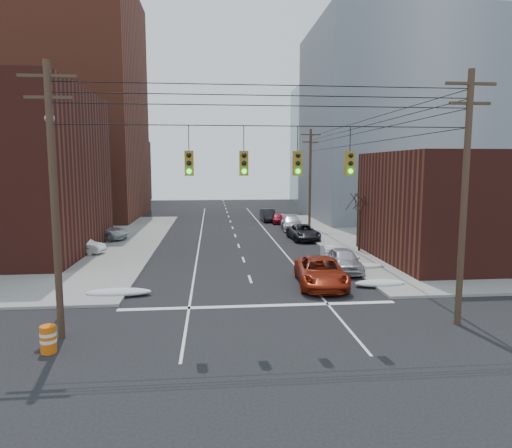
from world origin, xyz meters
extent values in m
plane|color=black|center=(0.00, 0.00, 0.00)|extent=(160.00, 160.00, 0.00)
cube|color=gray|center=(27.00, 27.00, 0.07)|extent=(40.00, 40.00, 0.15)
cube|color=brown|center=(-24.00, 48.00, 15.00)|extent=(24.00, 20.00, 30.00)
cube|color=#4E1D17|center=(-26.00, 74.00, 6.00)|extent=(22.00, 18.00, 12.00)
cube|color=gray|center=(22.00, 44.00, 12.50)|extent=(22.00, 20.00, 25.00)
cube|color=gray|center=(24.00, 70.00, 11.00)|extent=(20.00, 18.00, 22.00)
cube|color=#4E1D17|center=(18.00, 16.00, 4.00)|extent=(16.00, 12.00, 8.00)
cylinder|color=#473323|center=(-8.50, 3.00, 5.50)|extent=(0.28, 0.28, 11.00)
cube|color=#473323|center=(-8.50, 3.00, 10.40)|extent=(2.20, 0.12, 0.12)
cube|color=#473323|center=(-8.50, 3.00, 9.60)|extent=(1.80, 0.12, 0.12)
cylinder|color=#473323|center=(8.50, 3.00, 5.50)|extent=(0.28, 0.28, 11.00)
cube|color=#473323|center=(8.50, 3.00, 10.40)|extent=(2.20, 0.12, 0.12)
cube|color=#473323|center=(8.50, 3.00, 9.60)|extent=(1.80, 0.12, 0.12)
cylinder|color=#473323|center=(8.50, 34.00, 5.50)|extent=(0.28, 0.28, 11.00)
cube|color=#473323|center=(8.50, 34.00, 10.40)|extent=(2.20, 0.12, 0.12)
cube|color=#473323|center=(8.50, 34.00, 9.60)|extent=(1.80, 0.12, 0.12)
cylinder|color=black|center=(0.00, 3.00, 8.60)|extent=(17.00, 0.04, 0.04)
cylinder|color=black|center=(-3.20, 3.00, 8.10)|extent=(0.03, 0.03, 1.00)
cube|color=olive|center=(-3.20, 3.00, 7.10)|extent=(0.35, 0.30, 1.00)
sphere|color=black|center=(-3.20, 2.83, 7.42)|extent=(0.20, 0.20, 0.20)
sphere|color=black|center=(-3.20, 2.83, 7.10)|extent=(0.20, 0.20, 0.20)
sphere|color=#0CE526|center=(-3.20, 2.83, 6.78)|extent=(0.20, 0.20, 0.20)
cylinder|color=black|center=(-1.00, 3.00, 8.10)|extent=(0.03, 0.03, 1.00)
cube|color=olive|center=(-1.00, 3.00, 7.10)|extent=(0.35, 0.30, 1.00)
sphere|color=black|center=(-1.00, 2.83, 7.42)|extent=(0.20, 0.20, 0.20)
sphere|color=black|center=(-1.00, 2.83, 7.10)|extent=(0.20, 0.20, 0.20)
sphere|color=#0CE526|center=(-1.00, 2.83, 6.78)|extent=(0.20, 0.20, 0.20)
cylinder|color=black|center=(1.20, 3.00, 8.10)|extent=(0.03, 0.03, 1.00)
cube|color=olive|center=(1.20, 3.00, 7.10)|extent=(0.35, 0.30, 1.00)
sphere|color=black|center=(1.20, 2.83, 7.42)|extent=(0.20, 0.20, 0.20)
sphere|color=black|center=(1.20, 2.83, 7.10)|extent=(0.20, 0.20, 0.20)
sphere|color=#0CE526|center=(1.20, 2.83, 6.78)|extent=(0.20, 0.20, 0.20)
cylinder|color=black|center=(3.40, 3.00, 8.10)|extent=(0.03, 0.03, 1.00)
cube|color=olive|center=(3.40, 3.00, 7.10)|extent=(0.35, 0.30, 1.00)
sphere|color=black|center=(3.40, 2.83, 7.42)|extent=(0.20, 0.20, 0.20)
sphere|color=black|center=(3.40, 2.83, 7.10)|extent=(0.20, 0.20, 0.20)
sphere|color=#0CE526|center=(3.40, 2.83, 6.78)|extent=(0.20, 0.20, 0.20)
cylinder|color=gray|center=(-9.50, 6.00, 4.50)|extent=(0.18, 0.18, 9.00)
sphere|color=gray|center=(-9.50, 6.00, 9.10)|extent=(0.44, 0.44, 0.44)
cylinder|color=black|center=(9.60, 20.00, 1.75)|extent=(0.20, 0.20, 3.50)
cylinder|color=black|center=(9.98, 20.12, 4.07)|extent=(0.27, 0.82, 1.19)
cylinder|color=black|center=(9.82, 20.57, 4.16)|extent=(1.17, 0.54, 1.38)
cylinder|color=black|center=(9.17, 20.74, 4.19)|extent=(1.44, 1.00, 1.48)
cylinder|color=black|center=(9.20, 20.06, 4.07)|extent=(0.17, 0.84, 1.19)
cylinder|color=black|center=(9.15, 19.58, 4.16)|extent=(0.82, 0.99, 1.40)
cylinder|color=black|center=(9.66, 19.15, 4.19)|extent=(1.74, 0.21, 1.43)
cylinder|color=black|center=(9.93, 19.77, 4.07)|extent=(0.48, 0.73, 1.20)
ellipsoid|color=silver|center=(-7.40, 9.00, 0.21)|extent=(3.50, 1.08, 0.42)
ellipsoid|color=silver|center=(7.40, 9.50, 0.21)|extent=(3.00, 1.08, 0.42)
ellipsoid|color=silver|center=(7.40, 14.00, 0.21)|extent=(4.00, 1.08, 0.42)
imported|color=maroon|center=(4.01, 10.09, 0.81)|extent=(3.21, 6.07, 1.62)
imported|color=#BABBBF|center=(6.40, 13.53, 0.78)|extent=(1.90, 4.58, 1.55)
imported|color=white|center=(6.40, 16.12, 0.62)|extent=(1.58, 3.85, 1.24)
imported|color=black|center=(6.33, 26.69, 0.73)|extent=(2.67, 5.37, 1.46)
imported|color=silver|center=(6.40, 33.55, 0.78)|extent=(2.53, 5.48, 1.55)
imported|color=maroon|center=(5.77, 39.59, 0.63)|extent=(1.72, 3.79, 1.26)
imported|color=black|center=(4.80, 41.82, 0.78)|extent=(1.69, 4.73, 1.55)
imported|color=white|center=(-12.60, 20.96, 0.77)|extent=(3.96, 2.36, 1.23)
imported|color=silver|center=(-12.90, 27.66, 0.92)|extent=(5.97, 3.68, 1.54)
imported|color=black|center=(-17.49, 21.04, 0.91)|extent=(5.57, 3.15, 1.52)
imported|color=silver|center=(-18.88, 26.45, 0.87)|extent=(4.45, 2.46, 1.43)
cylinder|color=#E15D0B|center=(-8.50, 1.52, 0.52)|extent=(0.76, 0.76, 1.04)
cylinder|color=white|center=(-8.50, 1.52, 0.73)|extent=(0.78, 0.78, 0.13)
cylinder|color=white|center=(-8.50, 1.52, 0.47)|extent=(0.78, 0.78, 0.13)
camera|label=1|loc=(-2.31, -15.60, 6.98)|focal=32.00mm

